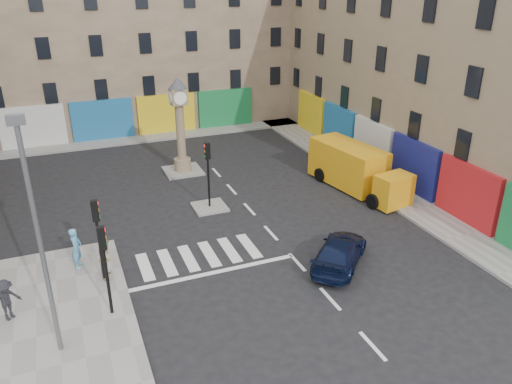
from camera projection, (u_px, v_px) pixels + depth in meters
ground at (307, 274)px, 21.84m from camera, size 120.00×120.00×0.00m
sidewalk_left at (37, 372)px, 16.35m from camera, size 7.00×16.00×0.15m
sidewalk_right at (354, 169)px, 33.28m from camera, size 2.60×30.00×0.15m
sidewalk_far at (132, 139)px, 39.28m from camera, size 32.00×2.40×0.15m
island_near at (210, 207)px, 27.92m from camera, size 1.80×1.80×0.12m
island_far at (183, 171)px, 33.01m from camera, size 2.40×2.40×0.12m
building_right at (448, 42)px, 32.24m from camera, size 10.00×30.00×16.00m
building_far at (110, 20)px, 40.81m from camera, size 32.00×10.00×17.00m
traffic_light_left_near at (104, 257)px, 18.11m from camera, size 0.28×0.22×3.70m
traffic_light_left_far at (97, 228)px, 20.15m from camera, size 0.28×0.22×3.70m
traffic_light_island at (208, 165)px, 26.90m from camera, size 0.28×0.22×3.70m
lamp_post at (37, 230)px, 15.40m from camera, size 0.50×0.25×8.30m
clock_pillar at (180, 120)px, 31.60m from camera, size 1.20×1.20×6.10m
navy_sedan at (340, 252)px, 22.29m from camera, size 4.33×4.34×1.27m
yellow_van at (355, 169)px, 29.99m from camera, size 3.30×7.31×2.57m
pedestrian_blue at (76, 248)px, 21.72m from camera, size 0.63×0.79×1.88m
pedestrian_tan at (107, 258)px, 21.06m from camera, size 0.86×1.00×1.79m
pedestrian_dark at (6, 300)px, 18.44m from camera, size 1.24×1.15×1.67m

